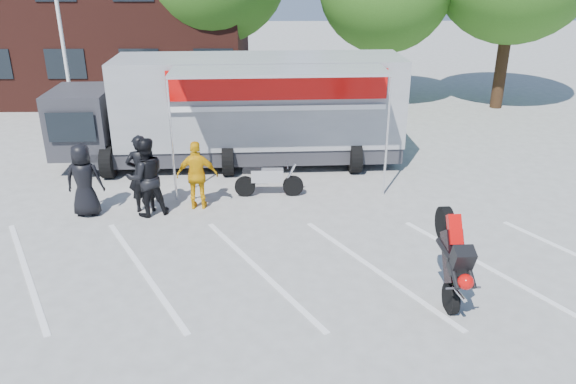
{
  "coord_description": "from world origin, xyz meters",
  "views": [
    {
      "loc": [
        0.64,
        -9.12,
        6.0
      ],
      "look_at": [
        0.82,
        2.08,
        1.3
      ],
      "focal_mm": 35.0,
      "sensor_mm": 36.0,
      "label": 1
    }
  ],
  "objects_px": {
    "transporter_truck": "(245,163)",
    "spectator_leather_b": "(142,174)",
    "spectator_leather_a": "(84,180)",
    "spectator_leather_c": "(146,177)",
    "parked_motorcycle": "(269,196)",
    "spectator_hivis": "(197,175)",
    "stunt_bike_rider": "(439,292)"
  },
  "relations": [
    {
      "from": "transporter_truck",
      "to": "spectator_leather_b",
      "type": "xyz_separation_m",
      "value": [
        -2.35,
        -3.54,
        1.01
      ]
    },
    {
      "from": "spectator_leather_a",
      "to": "spectator_leather_c",
      "type": "height_order",
      "value": "spectator_leather_c"
    },
    {
      "from": "parked_motorcycle",
      "to": "spectator_hivis",
      "type": "relative_size",
      "value": 1.06
    },
    {
      "from": "spectator_leather_c",
      "to": "spectator_hivis",
      "type": "xyz_separation_m",
      "value": [
        1.2,
        0.39,
        -0.11
      ]
    },
    {
      "from": "parked_motorcycle",
      "to": "transporter_truck",
      "type": "bearing_deg",
      "value": 16.15
    },
    {
      "from": "stunt_bike_rider",
      "to": "spectator_leather_c",
      "type": "bearing_deg",
      "value": 147.03
    },
    {
      "from": "spectator_leather_a",
      "to": "spectator_hivis",
      "type": "height_order",
      "value": "spectator_leather_a"
    },
    {
      "from": "parked_motorcycle",
      "to": "spectator_leather_c",
      "type": "height_order",
      "value": "spectator_leather_c"
    },
    {
      "from": "spectator_leather_a",
      "to": "spectator_leather_c",
      "type": "distance_m",
      "value": 1.54
    },
    {
      "from": "parked_motorcycle",
      "to": "spectator_leather_a",
      "type": "relative_size",
      "value": 1.02
    },
    {
      "from": "transporter_truck",
      "to": "spectator_leather_a",
      "type": "relative_size",
      "value": 5.59
    },
    {
      "from": "spectator_leather_c",
      "to": "spectator_leather_a",
      "type": "bearing_deg",
      "value": -24.4
    },
    {
      "from": "stunt_bike_rider",
      "to": "spectator_leather_b",
      "type": "bearing_deg",
      "value": 146.12
    },
    {
      "from": "stunt_bike_rider",
      "to": "spectator_leather_c",
      "type": "height_order",
      "value": "spectator_leather_c"
    },
    {
      "from": "stunt_bike_rider",
      "to": "spectator_hivis",
      "type": "relative_size",
      "value": 1.1
    },
    {
      "from": "spectator_leather_b",
      "to": "spectator_hivis",
      "type": "distance_m",
      "value": 1.37
    },
    {
      "from": "stunt_bike_rider",
      "to": "spectator_leather_a",
      "type": "bearing_deg",
      "value": 151.95
    },
    {
      "from": "spectator_leather_a",
      "to": "spectator_hivis",
      "type": "distance_m",
      "value": 2.76
    },
    {
      "from": "spectator_leather_a",
      "to": "spectator_leather_c",
      "type": "relative_size",
      "value": 0.92
    },
    {
      "from": "parked_motorcycle",
      "to": "spectator_leather_c",
      "type": "xyz_separation_m",
      "value": [
        -3.0,
        -1.14,
        1.0
      ]
    },
    {
      "from": "parked_motorcycle",
      "to": "spectator_hivis",
      "type": "bearing_deg",
      "value": 111.92
    },
    {
      "from": "transporter_truck",
      "to": "spectator_leather_b",
      "type": "height_order",
      "value": "spectator_leather_b"
    },
    {
      "from": "stunt_bike_rider",
      "to": "spectator_leather_c",
      "type": "relative_size",
      "value": 0.98
    },
    {
      "from": "spectator_leather_c",
      "to": "spectator_hivis",
      "type": "distance_m",
      "value": 1.27
    },
    {
      "from": "stunt_bike_rider",
      "to": "spectator_leather_c",
      "type": "xyz_separation_m",
      "value": [
        -6.35,
        3.67,
        1.0
      ]
    },
    {
      "from": "spectator_leather_c",
      "to": "parked_motorcycle",
      "type": "bearing_deg",
      "value": 177.45
    },
    {
      "from": "spectator_leather_c",
      "to": "stunt_bike_rider",
      "type": "bearing_deg",
      "value": 126.55
    },
    {
      "from": "parked_motorcycle",
      "to": "spectator_hivis",
      "type": "height_order",
      "value": "spectator_hivis"
    },
    {
      "from": "spectator_leather_a",
      "to": "spectator_leather_c",
      "type": "bearing_deg",
      "value": 177.3
    },
    {
      "from": "stunt_bike_rider",
      "to": "spectator_leather_c",
      "type": "distance_m",
      "value": 7.4
    },
    {
      "from": "parked_motorcycle",
      "to": "stunt_bike_rider",
      "type": "relative_size",
      "value": 0.97
    },
    {
      "from": "spectator_leather_b",
      "to": "parked_motorcycle",
      "type": "bearing_deg",
      "value": -173.16
    }
  ]
}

